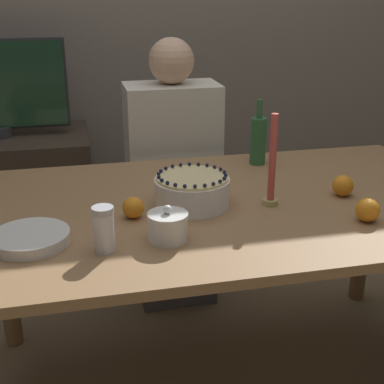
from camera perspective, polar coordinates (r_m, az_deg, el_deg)
ground_plane at (r=2.11m, az=3.34°, el=-19.57°), size 12.00×12.00×0.00m
wall_behind at (r=2.97m, az=-4.02°, el=19.63°), size 8.00×0.05×2.60m
dining_table at (r=1.77m, az=3.77°, el=-3.84°), size 1.67×0.96×0.73m
cake at (r=1.68m, az=0.00°, el=0.13°), size 0.24×0.24×0.11m
sugar_bowl at (r=1.45m, az=-2.59°, el=-3.70°), size 0.11×0.11×0.10m
sugar_shaker at (r=1.40m, az=-9.39°, el=-3.92°), size 0.06×0.06×0.12m
plate_stack at (r=1.50m, az=-16.87°, el=-4.76°), size 0.21×0.21×0.03m
candle at (r=1.67m, az=8.53°, el=2.48°), size 0.05×0.05×0.29m
bottle at (r=2.08m, az=7.07°, el=5.56°), size 0.06×0.06×0.25m
orange_fruit_0 at (r=1.83m, az=15.79°, el=0.66°), size 0.07×0.07×0.07m
orange_fruit_1 at (r=1.65m, az=18.22°, el=-1.83°), size 0.07×0.07×0.07m
orange_fruit_2 at (r=1.60m, az=-6.29°, el=-1.66°), size 0.07×0.07×0.07m
person_man_blue_shirt at (r=2.41m, az=-2.03°, el=0.12°), size 0.40×0.34×1.18m
side_cabinet at (r=2.85m, az=-18.74°, el=-1.20°), size 0.81×0.51×0.70m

